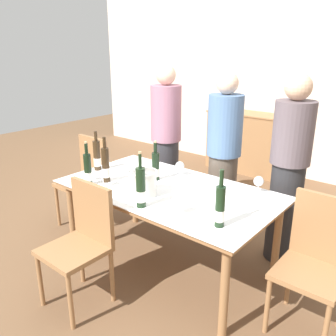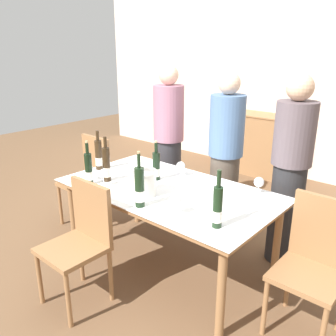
# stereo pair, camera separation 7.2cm
# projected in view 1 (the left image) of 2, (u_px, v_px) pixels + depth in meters

# --- Properties ---
(ground_plane) EXTENTS (12.00, 12.00, 0.00)m
(ground_plane) POSITION_uv_depth(u_px,v_px,m) (168.00, 264.00, 3.17)
(ground_plane) COLOR brown
(back_wall) EXTENTS (8.00, 0.10, 2.80)m
(back_wall) POSITION_uv_depth(u_px,v_px,m) (307.00, 80.00, 4.91)
(back_wall) COLOR beige
(back_wall) RESTS_ON ground_plane
(sideboard_cabinet) EXTENTS (1.29, 0.46, 0.90)m
(sideboard_cabinet) POSITION_uv_depth(u_px,v_px,m) (249.00, 143.00, 5.41)
(sideboard_cabinet) COLOR #996B42
(sideboard_cabinet) RESTS_ON ground_plane
(dining_table) EXTENTS (1.80, 1.00, 0.73)m
(dining_table) POSITION_uv_depth(u_px,v_px,m) (168.00, 196.00, 2.95)
(dining_table) COLOR #996B42
(dining_table) RESTS_ON ground_plane
(ice_bucket) EXTENTS (0.23, 0.23, 0.20)m
(ice_bucket) POSITION_uv_depth(u_px,v_px,m) (143.00, 182.00, 2.78)
(ice_bucket) COLOR white
(ice_bucket) RESTS_ON dining_table
(wine_bottle_0) EXTENTS (0.07, 0.07, 0.42)m
(wine_bottle_0) POSITION_uv_depth(u_px,v_px,m) (141.00, 189.00, 2.56)
(wine_bottle_0) COLOR black
(wine_bottle_0) RESTS_ON dining_table
(wine_bottle_1) EXTENTS (0.07, 0.07, 0.37)m
(wine_bottle_1) POSITION_uv_depth(u_px,v_px,m) (97.00, 156.00, 3.34)
(wine_bottle_1) COLOR #332314
(wine_bottle_1) RESTS_ON dining_table
(wine_bottle_2) EXTENTS (0.06, 0.06, 0.38)m
(wine_bottle_2) POSITION_uv_depth(u_px,v_px,m) (88.00, 170.00, 2.97)
(wine_bottle_2) COLOR black
(wine_bottle_2) RESTS_ON dining_table
(wine_bottle_3) EXTENTS (0.07, 0.07, 0.40)m
(wine_bottle_3) POSITION_uv_depth(u_px,v_px,m) (106.00, 166.00, 3.04)
(wine_bottle_3) COLOR #332314
(wine_bottle_3) RESTS_ON dining_table
(wine_bottle_4) EXTENTS (0.06, 0.06, 0.39)m
(wine_bottle_4) POSITION_uv_depth(u_px,v_px,m) (220.00, 207.00, 2.28)
(wine_bottle_4) COLOR black
(wine_bottle_4) RESTS_ON dining_table
(wine_bottle_5) EXTENTS (0.07, 0.07, 0.35)m
(wine_bottle_5) POSITION_uv_depth(u_px,v_px,m) (156.00, 167.00, 3.09)
(wine_bottle_5) COLOR black
(wine_bottle_5) RESTS_ON dining_table
(wine_glass_0) EXTENTS (0.07, 0.07, 0.14)m
(wine_glass_0) POSITION_uv_depth(u_px,v_px,m) (88.00, 170.00, 3.07)
(wine_glass_0) COLOR white
(wine_glass_0) RESTS_ON dining_table
(wine_glass_1) EXTENTS (0.09, 0.09, 0.15)m
(wine_glass_1) POSITION_uv_depth(u_px,v_px,m) (178.00, 200.00, 2.46)
(wine_glass_1) COLOR white
(wine_glass_1) RESTS_ON dining_table
(wine_glass_2) EXTENTS (0.08, 0.08, 0.13)m
(wine_glass_2) POSITION_uv_depth(u_px,v_px,m) (180.00, 166.00, 3.19)
(wine_glass_2) COLOR white
(wine_glass_2) RESTS_ON dining_table
(wine_glass_3) EXTENTS (0.08, 0.08, 0.14)m
(wine_glass_3) POSITION_uv_depth(u_px,v_px,m) (259.00, 182.00, 2.82)
(wine_glass_3) COLOR white
(wine_glass_3) RESTS_ON dining_table
(wine_glass_4) EXTENTS (0.07, 0.07, 0.15)m
(wine_glass_4) POSITION_uv_depth(u_px,v_px,m) (103.00, 175.00, 2.94)
(wine_glass_4) COLOR white
(wine_glass_4) RESTS_ON dining_table
(chair_near_front) EXTENTS (0.42, 0.42, 0.92)m
(chair_near_front) POSITION_uv_depth(u_px,v_px,m) (83.00, 237.00, 2.59)
(chair_near_front) COLOR #996B42
(chair_near_front) RESTS_ON ground_plane
(chair_left_end) EXTENTS (0.42, 0.42, 0.94)m
(chair_left_end) POSITION_uv_depth(u_px,v_px,m) (87.00, 175.00, 3.77)
(chair_left_end) COLOR #996B42
(chair_left_end) RESTS_ON ground_plane
(chair_right_end) EXTENTS (0.42, 0.42, 0.93)m
(chair_right_end) POSITION_uv_depth(u_px,v_px,m) (316.00, 256.00, 2.34)
(chair_right_end) COLOR #996B42
(chair_right_end) RESTS_ON ground_plane
(person_host) EXTENTS (0.33, 0.33, 1.66)m
(person_host) POSITION_uv_depth(u_px,v_px,m) (166.00, 143.00, 3.92)
(person_host) COLOR #2D2D33
(person_host) RESTS_ON ground_plane
(person_guest_left) EXTENTS (0.33, 0.33, 1.63)m
(person_guest_left) POSITION_uv_depth(u_px,v_px,m) (223.00, 158.00, 3.44)
(person_guest_left) COLOR #51473D
(person_guest_left) RESTS_ON ground_plane
(person_guest_right) EXTENTS (0.33, 0.33, 1.65)m
(person_guest_right) POSITION_uv_depth(u_px,v_px,m) (289.00, 172.00, 3.02)
(person_guest_right) COLOR #262628
(person_guest_right) RESTS_ON ground_plane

